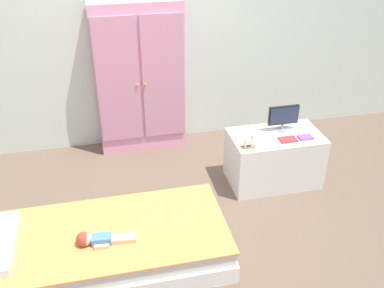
{
  "coord_description": "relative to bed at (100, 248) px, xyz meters",
  "views": [
    {
      "loc": [
        -0.41,
        -2.51,
        2.3
      ],
      "look_at": [
        0.24,
        0.37,
        0.57
      ],
      "focal_mm": 40.48,
      "sensor_mm": 36.0,
      "label": 1
    }
  ],
  "objects": [
    {
      "name": "ground_plane",
      "position": [
        0.54,
        0.17,
        -0.14
      ],
      "size": [
        10.0,
        10.0,
        0.02
      ],
      "primitive_type": "cube",
      "color": "brown"
    },
    {
      "name": "back_wall",
      "position": [
        0.54,
        1.75,
        1.22
      ],
      "size": [
        6.4,
        0.05,
        2.7
      ],
      "primitive_type": "cube",
      "color": "silver",
      "rests_on": "ground_plane"
    },
    {
      "name": "bed",
      "position": [
        0.0,
        0.0,
        0.0
      ],
      "size": [
        1.79,
        0.81,
        0.27
      ],
      "color": "white",
      "rests_on": "ground_plane"
    },
    {
      "name": "doll",
      "position": [
        -0.02,
        -0.1,
        0.17
      ],
      "size": [
        0.39,
        0.14,
        0.1
      ],
      "color": "#4C84C6",
      "rests_on": "bed"
    },
    {
      "name": "wardrobe",
      "position": [
        0.5,
        1.58,
        0.61
      ],
      "size": [
        0.85,
        0.27,
        1.47
      ],
      "color": "#E599BC",
      "rests_on": "ground_plane"
    },
    {
      "name": "tv_stand",
      "position": [
        1.57,
        0.69,
        0.1
      ],
      "size": [
        0.8,
        0.46,
        0.47
      ],
      "primitive_type": "cube",
      "color": "silver",
      "rests_on": "ground_plane"
    },
    {
      "name": "tv_monitor",
      "position": [
        1.65,
        0.77,
        0.48
      ],
      "size": [
        0.27,
        0.1,
        0.23
      ],
      "color": "#99999E",
      "rests_on": "tv_stand"
    },
    {
      "name": "rocking_horse_toy",
      "position": [
        1.27,
        0.54,
        0.41
      ],
      "size": [
        0.11,
        0.04,
        0.13
      ],
      "color": "#8E6642",
      "rests_on": "tv_stand"
    },
    {
      "name": "book_red",
      "position": [
        1.63,
        0.58,
        0.35
      ],
      "size": [
        0.15,
        0.1,
        0.01
      ],
      "primitive_type": "cube",
      "color": "#CC3838",
      "rests_on": "tv_stand"
    },
    {
      "name": "book_purple",
      "position": [
        1.79,
        0.58,
        0.35
      ],
      "size": [
        0.12,
        0.09,
        0.02
      ],
      "primitive_type": "cube",
      "color": "#8E51B2",
      "rests_on": "tv_stand"
    }
  ]
}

